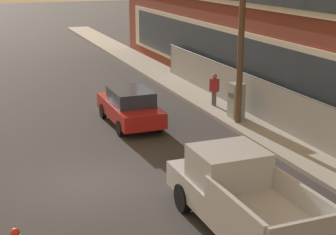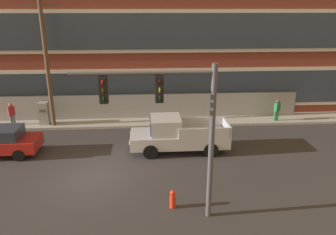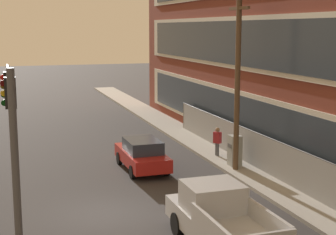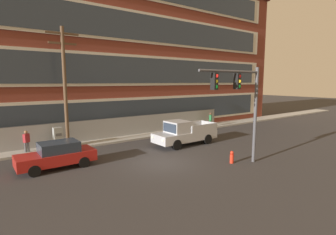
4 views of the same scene
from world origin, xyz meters
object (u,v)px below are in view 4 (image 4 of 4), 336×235
Objects in this scene: utility_pole_near_corner at (65,83)px; pedestrian_by_fence at (210,119)px; traffic_signal_mast at (242,97)px; sedan_red at (57,155)px; electrical_cabinet at (58,138)px; fire_hydrant at (232,157)px; pickup_truck_silver at (184,133)px; pedestrian_near_cabinet at (26,141)px.

pedestrian_by_fence is (15.23, -0.05, -3.98)m from utility_pole_near_corner.
pedestrian_by_fence is (8.04, 10.32, -3.22)m from traffic_signal_mast.
sedan_red is at bearing -166.27° from pedestrian_by_fence.
electrical_cabinet reaches higher than fire_hydrant.
pedestrian_by_fence is at bearing 30.08° from pickup_truck_silver.
pickup_truck_silver reaches higher than electrical_cabinet.
pedestrian_by_fence reaches higher than sedan_red.
traffic_signal_mast is 13.48m from pedestrian_by_fence.
sedan_red is at bearing 179.50° from pickup_truck_silver.
pickup_truck_silver is 9.85m from utility_pole_near_corner.
pickup_truck_silver is 3.24× the size of pedestrian_near_cabinet.
sedan_red is 4.53m from pedestrian_near_cabinet.
utility_pole_near_corner reaches higher than pedestrian_by_fence.
fire_hydrant is (9.99, -9.96, -0.59)m from pedestrian_near_cabinet.
pedestrian_near_cabinet is (-2.75, 0.22, -3.98)m from utility_pole_near_corner.
pickup_truck_silver is at bearing 83.24° from traffic_signal_mast.
electrical_cabinet is (-8.55, 4.54, -0.11)m from pickup_truck_silver.
utility_pole_near_corner is 5.36× the size of electrical_cabinet.
pickup_truck_silver is at bearing 83.07° from fire_hydrant.
pedestrian_near_cabinet is at bearing 133.19° from traffic_signal_mast.
pedestrian_near_cabinet is 2.17× the size of fire_hydrant.
pedestrian_by_fence reaches higher than fire_hydrant.
fire_hydrant is (-7.99, -9.69, -0.59)m from pedestrian_by_fence.
pickup_truck_silver is 11.57m from pedestrian_near_cabinet.
sedan_red is 2.58× the size of electrical_cabinet.
pickup_truck_silver reaches higher than sedan_red.
pedestrian_by_fence is (15.87, -0.29, 0.13)m from electrical_cabinet.
fire_hydrant is (7.25, -9.74, -4.57)m from utility_pole_near_corner.
utility_pole_near_corner reaches higher than electrical_cabinet.
electrical_cabinet is 1.00× the size of pedestrian_near_cabinet.
traffic_signal_mast is at bearing -96.76° from pickup_truck_silver.
utility_pole_near_corner is 5.33× the size of pedestrian_near_cabinet.
utility_pole_near_corner is at bearing -4.54° from pedestrian_near_cabinet.
sedan_red is at bearing -113.03° from utility_pole_near_corner.
traffic_signal_mast is at bearing -95.26° from fire_hydrant.
pickup_truck_silver is at bearing -149.92° from pedestrian_by_fence.
pedestrian_near_cabinet is (-10.66, 4.51, 0.03)m from pickup_truck_silver.
electrical_cabinet is 15.88m from pedestrian_by_fence.
traffic_signal_mast is at bearing -53.59° from electrical_cabinet.
utility_pole_near_corner is (-7.19, 10.37, 0.76)m from traffic_signal_mast.
pedestrian_by_fence is at bearing -0.84° from pedestrian_near_cabinet.
pickup_truck_silver is at bearing -28.47° from utility_pole_near_corner.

